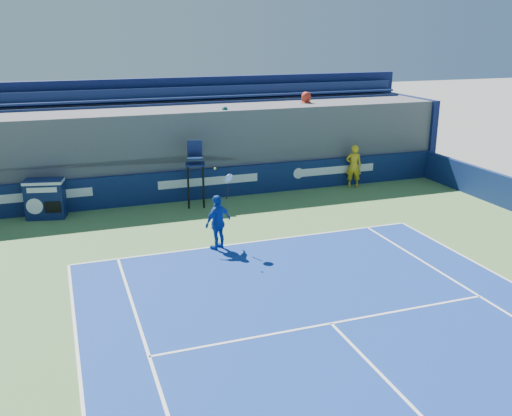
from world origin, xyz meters
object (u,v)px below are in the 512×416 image
object	(u,v)px
ball_person	(354,166)
match_clock	(45,198)
umpire_chair	(195,167)
tennis_player	(218,222)

from	to	relation	value
ball_person	match_clock	world-z (taller)	ball_person
ball_person	umpire_chair	size ratio (longest dim) A/B	0.73
match_clock	tennis_player	world-z (taller)	tennis_player
ball_person	tennis_player	world-z (taller)	tennis_player
umpire_chair	tennis_player	bearing A→B (deg)	-95.31
tennis_player	umpire_chair	bearing A→B (deg)	84.69
ball_person	tennis_player	distance (m)	8.83
ball_person	tennis_player	size ratio (longest dim) A/B	0.70
ball_person	umpire_chair	world-z (taller)	umpire_chair
umpire_chair	tennis_player	world-z (taller)	tennis_player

